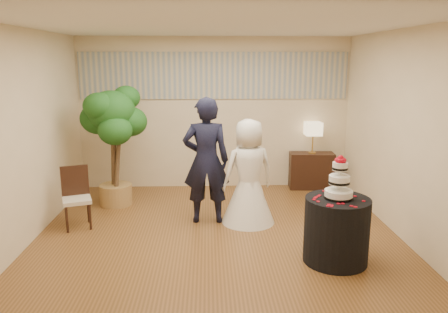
{
  "coord_description": "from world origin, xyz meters",
  "views": [
    {
      "loc": [
        -0.13,
        -5.62,
        2.4
      ],
      "look_at": [
        0.1,
        0.4,
        1.05
      ],
      "focal_mm": 35.0,
      "sensor_mm": 36.0,
      "label": 1
    }
  ],
  "objects_px": {
    "table_lamp": "(313,138)",
    "side_chair": "(77,198)",
    "console": "(311,171)",
    "groom": "(206,161)",
    "bride": "(249,172)",
    "cake_table": "(336,230)",
    "wedding_cake": "(340,177)",
    "ficus_tree": "(113,146)"
  },
  "relations": [
    {
      "from": "table_lamp",
      "to": "side_chair",
      "type": "bearing_deg",
      "value": -154.37
    },
    {
      "from": "console",
      "to": "side_chair",
      "type": "height_order",
      "value": "side_chair"
    },
    {
      "from": "groom",
      "to": "table_lamp",
      "type": "bearing_deg",
      "value": -140.79
    },
    {
      "from": "groom",
      "to": "side_chair",
      "type": "distance_m",
      "value": 1.94
    },
    {
      "from": "bride",
      "to": "console",
      "type": "height_order",
      "value": "bride"
    },
    {
      "from": "groom",
      "to": "cake_table",
      "type": "relative_size",
      "value": 2.36
    },
    {
      "from": "groom",
      "to": "console",
      "type": "distance_m",
      "value": 2.65
    },
    {
      "from": "console",
      "to": "side_chair",
      "type": "relative_size",
      "value": 0.92
    },
    {
      "from": "groom",
      "to": "wedding_cake",
      "type": "bearing_deg",
      "value": 137.14
    },
    {
      "from": "wedding_cake",
      "to": "cake_table",
      "type": "bearing_deg",
      "value": 0.0
    },
    {
      "from": "groom",
      "to": "side_chair",
      "type": "xyz_separation_m",
      "value": [
        -1.87,
        -0.18,
        -0.5
      ]
    },
    {
      "from": "wedding_cake",
      "to": "side_chair",
      "type": "height_order",
      "value": "wedding_cake"
    },
    {
      "from": "groom",
      "to": "table_lamp",
      "type": "distance_m",
      "value": 2.58
    },
    {
      "from": "groom",
      "to": "console",
      "type": "bearing_deg",
      "value": -140.79
    },
    {
      "from": "wedding_cake",
      "to": "table_lamp",
      "type": "relative_size",
      "value": 0.9
    },
    {
      "from": "ficus_tree",
      "to": "bride",
      "type": "bearing_deg",
      "value": -22.53
    },
    {
      "from": "table_lamp",
      "to": "ficus_tree",
      "type": "bearing_deg",
      "value": -166.71
    },
    {
      "from": "cake_table",
      "to": "table_lamp",
      "type": "distance_m",
      "value": 3.15
    },
    {
      "from": "cake_table",
      "to": "console",
      "type": "height_order",
      "value": "cake_table"
    },
    {
      "from": "groom",
      "to": "cake_table",
      "type": "bearing_deg",
      "value": 137.14
    },
    {
      "from": "bride",
      "to": "cake_table",
      "type": "bearing_deg",
      "value": 108.22
    },
    {
      "from": "wedding_cake",
      "to": "side_chair",
      "type": "distance_m",
      "value": 3.68
    },
    {
      "from": "cake_table",
      "to": "table_lamp",
      "type": "bearing_deg",
      "value": 82.18
    },
    {
      "from": "wedding_cake",
      "to": "side_chair",
      "type": "bearing_deg",
      "value": 160.36
    },
    {
      "from": "console",
      "to": "table_lamp",
      "type": "distance_m",
      "value": 0.63
    },
    {
      "from": "cake_table",
      "to": "console",
      "type": "xyz_separation_m",
      "value": [
        0.42,
        3.06,
        -0.06
      ]
    },
    {
      "from": "table_lamp",
      "to": "side_chair",
      "type": "distance_m",
      "value": 4.29
    },
    {
      "from": "cake_table",
      "to": "wedding_cake",
      "type": "bearing_deg",
      "value": 0.0
    },
    {
      "from": "bride",
      "to": "side_chair",
      "type": "height_order",
      "value": "bride"
    },
    {
      "from": "table_lamp",
      "to": "console",
      "type": "bearing_deg",
      "value": 0.0
    },
    {
      "from": "bride",
      "to": "table_lamp",
      "type": "distance_m",
      "value": 2.2
    },
    {
      "from": "console",
      "to": "ficus_tree",
      "type": "xyz_separation_m",
      "value": [
        -3.5,
        -0.83,
        0.67
      ]
    },
    {
      "from": "side_chair",
      "to": "bride",
      "type": "bearing_deg",
      "value": -16.79
    },
    {
      "from": "bride",
      "to": "cake_table",
      "type": "distance_m",
      "value": 1.68
    },
    {
      "from": "ficus_tree",
      "to": "table_lamp",
      "type": "bearing_deg",
      "value": 13.29
    },
    {
      "from": "bride",
      "to": "wedding_cake",
      "type": "distance_m",
      "value": 1.66
    },
    {
      "from": "table_lamp",
      "to": "ficus_tree",
      "type": "relative_size",
      "value": 0.29
    },
    {
      "from": "wedding_cake",
      "to": "ficus_tree",
      "type": "distance_m",
      "value": 3.81
    },
    {
      "from": "groom",
      "to": "ficus_tree",
      "type": "relative_size",
      "value": 0.93
    },
    {
      "from": "bride",
      "to": "table_lamp",
      "type": "bearing_deg",
      "value": -144.74
    },
    {
      "from": "side_chair",
      "to": "console",
      "type": "bearing_deg",
      "value": 5.94
    },
    {
      "from": "ficus_tree",
      "to": "side_chair",
      "type": "xyz_separation_m",
      "value": [
        -0.34,
        -1.02,
        -0.57
      ]
    }
  ]
}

